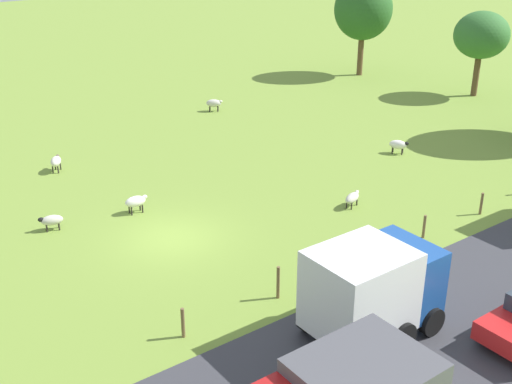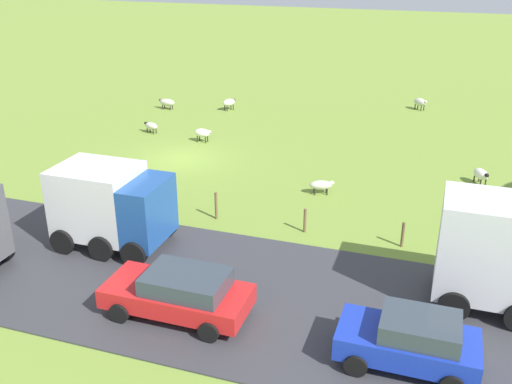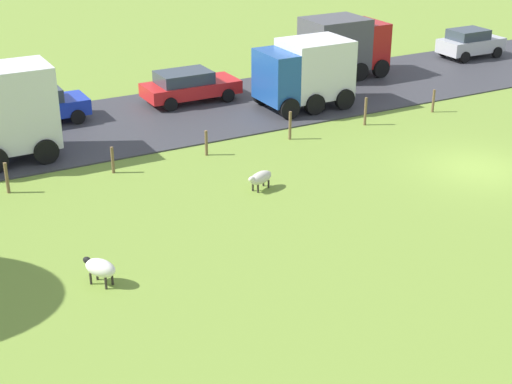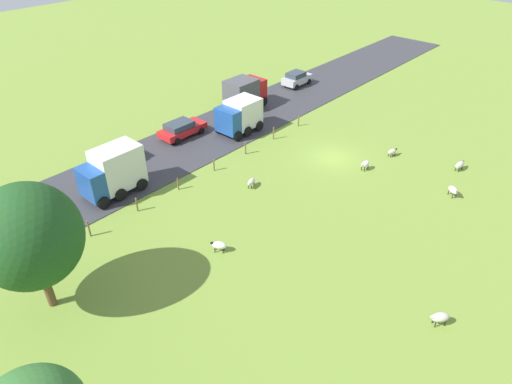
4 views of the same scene
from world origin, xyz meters
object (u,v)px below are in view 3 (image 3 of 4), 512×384
(car_1, at_px, (189,85))
(car_4, at_px, (41,105))
(truck_0, at_px, (305,72))
(truck_1, at_px, (343,44))
(sheep_4, at_px, (100,268))
(car_0, at_px, (470,43))
(sheep_3, at_px, (260,178))

(car_1, distance_m, car_4, 7.01)
(car_1, height_order, car_4, car_4)
(truck_0, relative_size, car_1, 0.92)
(truck_1, bearing_deg, sheep_4, 129.01)
(truck_1, height_order, car_0, truck_1)
(car_0, relative_size, car_4, 1.00)
(truck_1, relative_size, car_0, 1.13)
(truck_0, bearing_deg, car_0, -75.39)
(sheep_4, relative_size, truck_1, 0.25)
(car_0, xyz_separation_m, car_1, (-0.17, 18.01, -0.06))
(sheep_4, distance_m, car_4, 14.77)
(sheep_3, xyz_separation_m, sheep_4, (-3.63, 7.07, 0.07))
(sheep_4, bearing_deg, sheep_3, -62.82)
(truck_0, height_order, car_4, truck_0)
(truck_0, bearing_deg, truck_1, -51.79)
(sheep_3, relative_size, sheep_4, 1.09)
(sheep_4, xyz_separation_m, car_1, (14.45, -9.13, 0.33))
(car_4, bearing_deg, car_0, -90.00)
(car_4, bearing_deg, sheep_4, 171.72)
(car_4, bearing_deg, sheep_3, -155.80)
(sheep_4, xyz_separation_m, truck_1, (14.78, -18.25, 1.23))
(sheep_4, bearing_deg, truck_1, -50.99)
(truck_0, relative_size, car_4, 1.10)
(sheep_3, height_order, car_4, car_4)
(sheep_3, bearing_deg, truck_1, -45.08)
(car_1, bearing_deg, truck_1, -87.92)
(car_0, bearing_deg, car_4, 90.00)
(sheep_4, distance_m, car_1, 17.10)
(car_0, bearing_deg, truck_1, 88.94)
(sheep_4, height_order, car_0, car_0)
(sheep_3, height_order, truck_0, truck_0)
(sheep_4, distance_m, car_0, 30.83)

